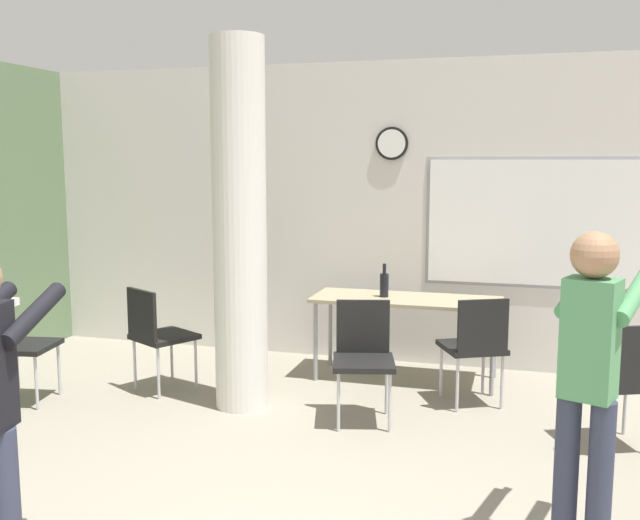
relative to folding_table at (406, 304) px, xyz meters
name	(u,v)px	position (x,y,z in m)	size (l,w,h in m)	color
wall_back	(389,214)	(-0.27, 0.60, 0.73)	(8.00, 0.15, 2.80)	silver
support_pillar	(240,227)	(-1.12, -1.01, 0.73)	(0.41, 0.41, 2.80)	silver
folding_table	(406,304)	(0.00, 0.00, 0.00)	(1.61, 0.61, 0.72)	tan
bottle_on_table	(384,284)	(-0.19, -0.01, 0.17)	(0.08, 0.08, 0.29)	black
chair_near_pillar	(157,331)	(-1.92, -0.88, -0.16)	(0.60, 0.60, 0.87)	black
chair_by_left_wall	(16,338)	(-2.86, -1.41, -0.16)	(0.50, 0.50, 0.87)	black
chair_mid_room	(623,375)	(1.60, -1.14, -0.16)	(0.58, 0.58, 0.87)	black
chair_table_right	(475,342)	(0.62, -0.53, -0.16)	(0.59, 0.59, 0.87)	black
chair_table_front	(363,352)	(-0.15, -1.05, -0.16)	(0.53, 0.53, 0.87)	black
person_playing_side	(590,369)	(1.27, -2.55, 0.26)	(0.50, 0.66, 1.58)	#2D3347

